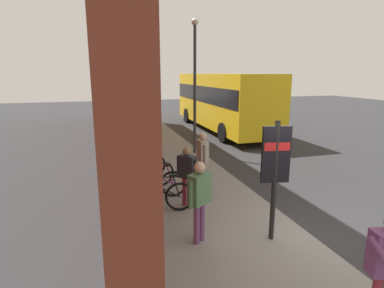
{
  "coord_description": "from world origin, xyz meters",
  "views": [
    {
      "loc": [
        -4.82,
        4.04,
        3.38
      ],
      "look_at": [
        3.07,
        1.7,
        1.52
      ],
      "focal_mm": 29.24,
      "sensor_mm": 36.0,
      "label": 1
    }
  ],
  "objects_px": {
    "bicycle_leaning_wall": "(158,196)",
    "pedestrian_crossing_street": "(203,154)",
    "bicycle_far_end": "(147,176)",
    "pedestrian_by_facade": "(199,194)",
    "bicycle_by_door": "(141,168)",
    "city_bus": "(221,98)",
    "transit_info_sign": "(275,162)",
    "street_lamp": "(195,76)",
    "bicycle_nearest_sign": "(154,183)",
    "pedestrian_near_bus": "(187,171)"
  },
  "relations": [
    {
      "from": "bicycle_nearest_sign",
      "to": "city_bus",
      "type": "relative_size",
      "value": 0.17
    },
    {
      "from": "bicycle_by_door",
      "to": "city_bus",
      "type": "distance_m",
      "value": 10.16
    },
    {
      "from": "pedestrian_by_facade",
      "to": "pedestrian_crossing_street",
      "type": "bearing_deg",
      "value": -19.6
    },
    {
      "from": "bicycle_far_end",
      "to": "street_lamp",
      "type": "xyz_separation_m",
      "value": [
        3.66,
        -2.56,
        2.77
      ]
    },
    {
      "from": "city_bus",
      "to": "pedestrian_crossing_street",
      "type": "distance_m",
      "value": 10.32
    },
    {
      "from": "transit_info_sign",
      "to": "pedestrian_crossing_street",
      "type": "relative_size",
      "value": 1.47
    },
    {
      "from": "bicycle_by_door",
      "to": "pedestrian_near_bus",
      "type": "bearing_deg",
      "value": -160.44
    },
    {
      "from": "pedestrian_crossing_street",
      "to": "pedestrian_near_bus",
      "type": "relative_size",
      "value": 1.08
    },
    {
      "from": "bicycle_leaning_wall",
      "to": "bicycle_far_end",
      "type": "height_order",
      "value": "same"
    },
    {
      "from": "bicycle_leaning_wall",
      "to": "city_bus",
      "type": "bearing_deg",
      "value": -28.77
    },
    {
      "from": "bicycle_far_end",
      "to": "pedestrian_by_facade",
      "type": "height_order",
      "value": "pedestrian_by_facade"
    },
    {
      "from": "bicycle_far_end",
      "to": "bicycle_leaning_wall",
      "type": "bearing_deg",
      "value": -178.98
    },
    {
      "from": "bicycle_far_end",
      "to": "city_bus",
      "type": "bearing_deg",
      "value": -33.1
    },
    {
      "from": "city_bus",
      "to": "pedestrian_near_bus",
      "type": "relative_size",
      "value": 6.94
    },
    {
      "from": "pedestrian_near_bus",
      "to": "street_lamp",
      "type": "xyz_separation_m",
      "value": [
        5.14,
        -1.78,
        2.23
      ]
    },
    {
      "from": "bicycle_far_end",
      "to": "street_lamp",
      "type": "bearing_deg",
      "value": -34.96
    },
    {
      "from": "bicycle_far_end",
      "to": "bicycle_by_door",
      "type": "relative_size",
      "value": 1.02
    },
    {
      "from": "bicycle_leaning_wall",
      "to": "pedestrian_crossing_street",
      "type": "height_order",
      "value": "pedestrian_crossing_street"
    },
    {
      "from": "bicycle_far_end",
      "to": "transit_info_sign",
      "type": "xyz_separation_m",
      "value": [
        -3.5,
        -1.98,
        1.21
      ]
    },
    {
      "from": "transit_info_sign",
      "to": "pedestrian_near_bus",
      "type": "height_order",
      "value": "transit_info_sign"
    },
    {
      "from": "pedestrian_by_facade",
      "to": "pedestrian_near_bus",
      "type": "bearing_deg",
      "value": -7.62
    },
    {
      "from": "transit_info_sign",
      "to": "pedestrian_by_facade",
      "type": "height_order",
      "value": "transit_info_sign"
    },
    {
      "from": "pedestrian_crossing_street",
      "to": "pedestrian_near_bus",
      "type": "height_order",
      "value": "pedestrian_crossing_street"
    },
    {
      "from": "transit_info_sign",
      "to": "pedestrian_crossing_street",
      "type": "bearing_deg",
      "value": 7.65
    },
    {
      "from": "transit_info_sign",
      "to": "pedestrian_crossing_street",
      "type": "height_order",
      "value": "transit_info_sign"
    },
    {
      "from": "bicycle_far_end",
      "to": "pedestrian_near_bus",
      "type": "xyz_separation_m",
      "value": [
        -1.49,
        -0.78,
        0.54
      ]
    },
    {
      "from": "pedestrian_by_facade",
      "to": "bicycle_far_end",
      "type": "bearing_deg",
      "value": 9.74
    },
    {
      "from": "bicycle_leaning_wall",
      "to": "bicycle_far_end",
      "type": "xyz_separation_m",
      "value": [
        1.63,
        0.03,
        0.0
      ]
    },
    {
      "from": "pedestrian_crossing_street",
      "to": "bicycle_leaning_wall",
      "type": "bearing_deg",
      "value": 129.39
    },
    {
      "from": "pedestrian_crossing_street",
      "to": "city_bus",
      "type": "bearing_deg",
      "value": -24.66
    },
    {
      "from": "bicycle_leaning_wall",
      "to": "city_bus",
      "type": "relative_size",
      "value": 0.17
    },
    {
      "from": "pedestrian_crossing_street",
      "to": "pedestrian_by_facade",
      "type": "height_order",
      "value": "pedestrian_by_facade"
    },
    {
      "from": "city_bus",
      "to": "pedestrian_by_facade",
      "type": "xyz_separation_m",
      "value": [
        -12.19,
        5.31,
        -0.8
      ]
    },
    {
      "from": "bicycle_by_door",
      "to": "pedestrian_crossing_street",
      "type": "relative_size",
      "value": 1.03
    },
    {
      "from": "transit_info_sign",
      "to": "street_lamp",
      "type": "relative_size",
      "value": 0.45
    },
    {
      "from": "bicycle_leaning_wall",
      "to": "bicycle_by_door",
      "type": "xyz_separation_m",
      "value": [
        2.47,
        0.08,
        0.0
      ]
    },
    {
      "from": "pedestrian_by_facade",
      "to": "street_lamp",
      "type": "xyz_separation_m",
      "value": [
        6.86,
        -2.01,
        2.15
      ]
    },
    {
      "from": "bicycle_nearest_sign",
      "to": "pedestrian_by_facade",
      "type": "relative_size",
      "value": 1.06
    },
    {
      "from": "bicycle_leaning_wall",
      "to": "city_bus",
      "type": "height_order",
      "value": "city_bus"
    },
    {
      "from": "bicycle_far_end",
      "to": "bicycle_by_door",
      "type": "distance_m",
      "value": 0.84
    },
    {
      "from": "bicycle_by_door",
      "to": "city_bus",
      "type": "xyz_separation_m",
      "value": [
        8.14,
        -5.9,
        1.41
      ]
    },
    {
      "from": "transit_info_sign",
      "to": "pedestrian_near_bus",
      "type": "xyz_separation_m",
      "value": [
        2.02,
        1.2,
        -0.67
      ]
    },
    {
      "from": "bicycle_leaning_wall",
      "to": "bicycle_by_door",
      "type": "bearing_deg",
      "value": 1.75
    },
    {
      "from": "bicycle_far_end",
      "to": "pedestrian_by_facade",
      "type": "xyz_separation_m",
      "value": [
        -3.21,
        -0.55,
        0.61
      ]
    },
    {
      "from": "pedestrian_by_facade",
      "to": "city_bus",
      "type": "bearing_deg",
      "value": -23.52
    },
    {
      "from": "city_bus",
      "to": "street_lamp",
      "type": "xyz_separation_m",
      "value": [
        -5.33,
        3.3,
        1.36
      ]
    },
    {
      "from": "bicycle_far_end",
      "to": "city_bus",
      "type": "distance_m",
      "value": 10.82
    },
    {
      "from": "bicycle_far_end",
      "to": "city_bus",
      "type": "relative_size",
      "value": 0.16
    },
    {
      "from": "transit_info_sign",
      "to": "street_lamp",
      "type": "xyz_separation_m",
      "value": [
        7.16,
        -0.57,
        1.56
      ]
    },
    {
      "from": "bicycle_by_door",
      "to": "city_bus",
      "type": "relative_size",
      "value": 0.16
    }
  ]
}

